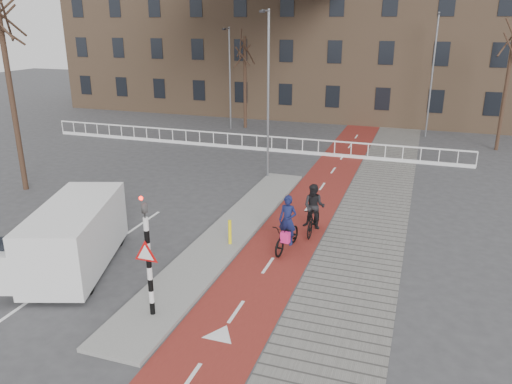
% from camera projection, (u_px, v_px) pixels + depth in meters
% --- Properties ---
extents(ground, '(120.00, 120.00, 0.00)m').
position_uv_depth(ground, '(203.00, 287.00, 15.53)').
color(ground, '#38383A').
rests_on(ground, ground).
extents(bike_lane, '(2.50, 60.00, 0.01)m').
position_uv_depth(bike_lane, '(318.00, 193.00, 24.02)').
color(bike_lane, maroon).
rests_on(bike_lane, ground).
extents(sidewalk, '(3.00, 60.00, 0.01)m').
position_uv_depth(sidewalk, '(377.00, 199.00, 23.16)').
color(sidewalk, slate).
rests_on(sidewalk, ground).
extents(curb_island, '(1.80, 16.00, 0.12)m').
position_uv_depth(curb_island, '(229.00, 233.00, 19.30)').
color(curb_island, gray).
rests_on(curb_island, ground).
extents(traffic_signal, '(0.80, 0.80, 3.68)m').
position_uv_depth(traffic_signal, '(148.00, 253.00, 13.26)').
color(traffic_signal, black).
rests_on(traffic_signal, curb_island).
extents(bollard, '(0.12, 0.12, 0.91)m').
position_uv_depth(bollard, '(230.00, 232.00, 18.10)').
color(bollard, yellow).
rests_on(bollard, curb_island).
extents(cyclist_near, '(0.95, 2.06, 2.05)m').
position_uv_depth(cyclist_near, '(287.00, 232.00, 17.78)').
color(cyclist_near, black).
rests_on(cyclist_near, bike_lane).
extents(cyclist_far, '(0.87, 1.87, 1.99)m').
position_uv_depth(cyclist_far, '(314.00, 214.00, 19.14)').
color(cyclist_far, black).
rests_on(cyclist_far, bike_lane).
extents(van, '(3.53, 5.45, 2.18)m').
position_uv_depth(van, '(76.00, 235.00, 16.42)').
color(van, silver).
rests_on(van, ground).
extents(railing, '(28.00, 0.10, 0.99)m').
position_uv_depth(railing, '(242.00, 144.00, 32.17)').
color(railing, silver).
rests_on(railing, ground).
extents(townhouse_row, '(46.00, 10.00, 15.90)m').
position_uv_depth(townhouse_row, '(324.00, 21.00, 42.55)').
color(townhouse_row, '#7F6047').
rests_on(townhouse_row, ground).
extents(tree_left, '(0.25, 0.25, 9.40)m').
position_uv_depth(tree_left, '(11.00, 93.00, 23.02)').
color(tree_left, black).
rests_on(tree_left, ground).
extents(tree_mid, '(0.25, 0.25, 6.79)m').
position_uv_depth(tree_mid, '(245.00, 83.00, 37.63)').
color(tree_mid, black).
rests_on(tree_mid, ground).
extents(tree_right, '(0.22, 0.22, 7.60)m').
position_uv_depth(tree_right, '(506.00, 90.00, 30.78)').
color(tree_right, black).
rests_on(tree_right, ground).
extents(streetlight_near, '(0.12, 0.12, 8.40)m').
position_uv_depth(streetlight_near, '(268.00, 98.00, 24.94)').
color(streetlight_near, slate).
rests_on(streetlight_near, ground).
extents(streetlight_left, '(0.12, 0.12, 7.44)m').
position_uv_depth(streetlight_left, '(230.00, 79.00, 37.16)').
color(streetlight_left, slate).
rests_on(streetlight_left, ground).
extents(streetlight_right, '(0.12, 0.12, 8.43)m').
position_uv_depth(streetlight_right, '(432.00, 76.00, 34.40)').
color(streetlight_right, slate).
rests_on(streetlight_right, ground).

